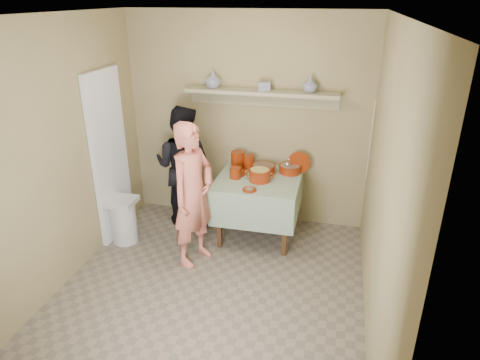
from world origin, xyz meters
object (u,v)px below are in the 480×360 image
(serving_table, at_px, (258,187))
(trash_bin, at_px, (124,220))
(person_helper, at_px, (183,166))
(person_cook, at_px, (193,195))
(cazuela_rice, at_px, (260,174))

(serving_table, height_order, trash_bin, serving_table)
(serving_table, bearing_deg, person_helper, 172.26)
(trash_bin, bearing_deg, serving_table, 18.72)
(person_cook, distance_m, serving_table, 0.91)
(person_cook, xyz_separation_m, cazuela_rice, (0.60, 0.61, 0.05))
(person_helper, distance_m, serving_table, 1.01)
(person_helper, bearing_deg, trash_bin, 55.14)
(person_cook, xyz_separation_m, serving_table, (0.57, 0.69, -0.15))
(serving_table, height_order, cazuela_rice, cazuela_rice)
(person_cook, bearing_deg, serving_table, -18.41)
(person_helper, bearing_deg, cazuela_rice, 172.62)
(serving_table, bearing_deg, trash_bin, -161.28)
(serving_table, distance_m, trash_bin, 1.65)
(cazuela_rice, bearing_deg, person_cook, -134.62)
(cazuela_rice, relative_size, trash_bin, 0.59)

